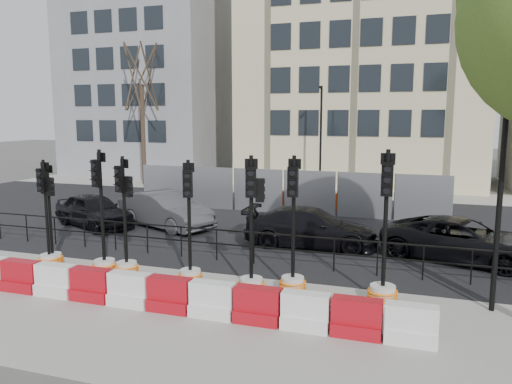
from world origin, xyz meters
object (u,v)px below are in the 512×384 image
(lamp_post_near, at_px, (502,171))
(traffic_signal_a, at_px, (52,245))
(car_a, at_px, (94,210))
(car_c, at_px, (311,228))
(traffic_signal_d, at_px, (126,248))
(traffic_signal_h, at_px, (383,273))

(lamp_post_near, bearing_deg, traffic_signal_a, -178.70)
(car_a, distance_m, car_c, 8.86)
(traffic_signal_a, distance_m, car_c, 8.22)
(lamp_post_near, bearing_deg, car_c, 139.96)
(traffic_signal_a, xyz_separation_m, car_a, (-2.02, 4.78, 0.04))
(traffic_signal_a, distance_m, car_a, 5.19)
(traffic_signal_d, distance_m, car_c, 6.31)
(traffic_signal_h, xyz_separation_m, car_a, (-11.55, 4.81, -0.08))
(car_a, xyz_separation_m, car_c, (8.86, -0.23, -0.02))
(traffic_signal_d, height_order, car_c, traffic_signal_d)
(traffic_signal_d, bearing_deg, traffic_signal_h, 18.54)
(car_a, height_order, car_c, car_a)
(traffic_signal_h, bearing_deg, traffic_signal_a, 176.77)
(lamp_post_near, relative_size, car_a, 1.40)
(traffic_signal_a, distance_m, traffic_signal_h, 9.53)
(traffic_signal_h, relative_size, car_c, 0.79)
(traffic_signal_a, relative_size, car_c, 0.67)
(lamp_post_near, distance_m, car_a, 14.89)
(car_a, bearing_deg, lamp_post_near, -83.77)
(traffic_signal_d, height_order, car_a, traffic_signal_d)
(traffic_signal_d, distance_m, car_a, 6.78)
(traffic_signal_a, height_order, car_a, traffic_signal_a)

